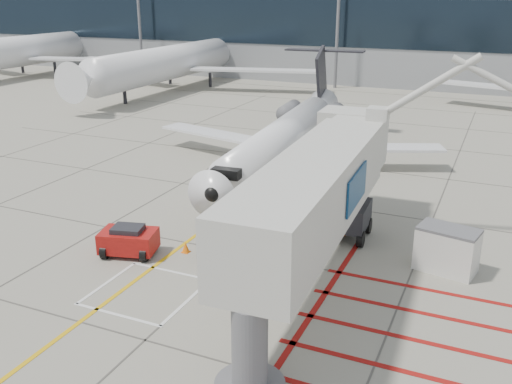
% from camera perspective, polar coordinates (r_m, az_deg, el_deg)
% --- Properties ---
extents(ground_plane, '(260.00, 260.00, 0.00)m').
position_cam_1_polar(ground_plane, '(24.71, -5.73, -9.77)').
color(ground_plane, gray).
rests_on(ground_plane, ground).
extents(regional_jet, '(24.62, 30.01, 7.43)m').
position_cam_1_polar(regional_jet, '(37.74, 1.71, 6.77)').
color(regional_jet, white).
rests_on(regional_jet, ground_plane).
extents(jet_bridge, '(10.14, 20.08, 7.88)m').
position_cam_1_polar(jet_bridge, '(22.88, 5.72, -1.32)').
color(jet_bridge, beige).
rests_on(jet_bridge, ground_plane).
extents(pushback_tug, '(2.95, 2.25, 1.53)m').
position_cam_1_polar(pushback_tug, '(28.08, -12.63, -4.67)').
color(pushback_tug, '#A5120F').
rests_on(pushback_tug, ground_plane).
extents(baggage_cart, '(2.08, 1.60, 1.16)m').
position_cam_1_polar(baggage_cart, '(27.15, -3.57, -5.49)').
color(baggage_cart, '#5A5A5F').
rests_on(baggage_cart, ground_plane).
extents(ground_power_unit, '(2.85, 2.01, 2.06)m').
position_cam_1_polar(ground_power_unit, '(27.18, 18.55, -5.48)').
color(ground_power_unit, silver).
rests_on(ground_power_unit, ground_plane).
extents(cone_nose, '(0.38, 0.38, 0.53)m').
position_cam_1_polar(cone_nose, '(28.02, -7.05, -5.50)').
color(cone_nose, orange).
rests_on(cone_nose, ground_plane).
extents(cone_side, '(0.38, 0.38, 0.53)m').
position_cam_1_polar(cone_side, '(30.14, 8.71, -3.73)').
color(cone_side, '#E0540B').
rests_on(cone_side, ground_plane).
extents(terminal_building, '(180.00, 28.00, 14.00)m').
position_cam_1_polar(terminal_building, '(88.75, 24.12, 14.66)').
color(terminal_building, gray).
rests_on(terminal_building, ground_plane).
extents(terminal_glass_band, '(180.00, 0.10, 6.00)m').
position_cam_1_polar(terminal_glass_band, '(74.67, 24.03, 14.82)').
color(terminal_glass_band, black).
rests_on(terminal_glass_band, ground_plane).
extents(bg_aircraft_a, '(38.81, 43.12, 12.94)m').
position_cam_1_polar(bg_aircraft_a, '(92.32, -22.30, 14.69)').
color(bg_aircraft_a, silver).
rests_on(bg_aircraft_a, ground_plane).
extents(bg_aircraft_b, '(37.03, 41.14, 12.34)m').
position_cam_1_polar(bg_aircraft_b, '(75.82, -7.61, 14.93)').
color(bg_aircraft_b, silver).
rests_on(bg_aircraft_b, ground_plane).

